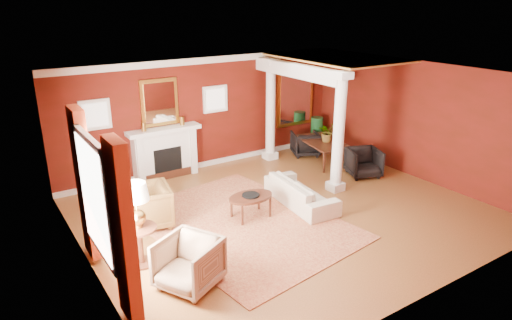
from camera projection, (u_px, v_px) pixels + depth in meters
ground at (285, 212)px, 9.71m from camera, size 8.00×8.00×0.00m
room_shell at (287, 120)px, 9.03m from camera, size 8.04×7.04×2.92m
fireplace at (165, 153)px, 11.43m from camera, size 1.85×0.42×1.29m
overmantel_mirror at (159, 102)px, 11.12m from camera, size 0.95×0.07×1.15m
flank_window_left at (95, 115)px, 10.36m from camera, size 0.70×0.07×0.70m
flank_window_right at (215, 99)px, 11.96m from camera, size 0.70×0.07×0.70m
left_window at (101, 205)px, 6.75m from camera, size 0.21×2.55×2.60m
column_front at (339, 132)px, 10.35m from camera, size 0.36×0.36×2.80m
column_back at (271, 109)px, 12.47m from camera, size 0.36×0.36×2.80m
header_beam at (297, 71)px, 11.20m from camera, size 0.30×3.20×0.32m
amber_ceiling at (336, 58)px, 11.59m from camera, size 2.30×3.40×0.04m
dining_mirror at (295, 97)px, 13.41m from camera, size 1.30×0.07×1.70m
chandelier at (335, 82)px, 11.87m from camera, size 0.60×0.62×0.75m
crown_trim at (205, 60)px, 11.48m from camera, size 8.00×0.08×0.16m
base_trim at (209, 163)px, 12.41m from camera, size 8.00×0.08×0.12m
rug at (242, 223)px, 9.21m from camera, size 3.84×4.77×0.02m
sofa at (301, 188)px, 9.96m from camera, size 0.77×2.01×0.77m
armchair_leopard at (146, 204)px, 8.99m from camera, size 1.01×1.05×0.93m
armchair_stripe at (188, 261)px, 7.09m from camera, size 1.12×1.15×0.89m
coffee_table at (251, 198)px, 9.34m from camera, size 0.97×0.97×0.49m
coffee_book at (250, 192)px, 9.27m from camera, size 0.13×0.10×0.21m
side_table at (137, 211)px, 7.49m from camera, size 0.60×0.60×1.50m
dining_table at (324, 145)px, 12.56m from camera, size 0.90×1.77×0.94m
dining_chair_near at (364, 161)px, 11.56m from camera, size 0.98×0.95×0.79m
dining_chair_far at (305, 143)px, 13.13m from camera, size 0.94×0.92×0.75m
green_urn at (316, 136)px, 13.70m from camera, size 0.41×0.41×0.97m
potted_plant at (328, 121)px, 12.30m from camera, size 0.49×0.54×0.42m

